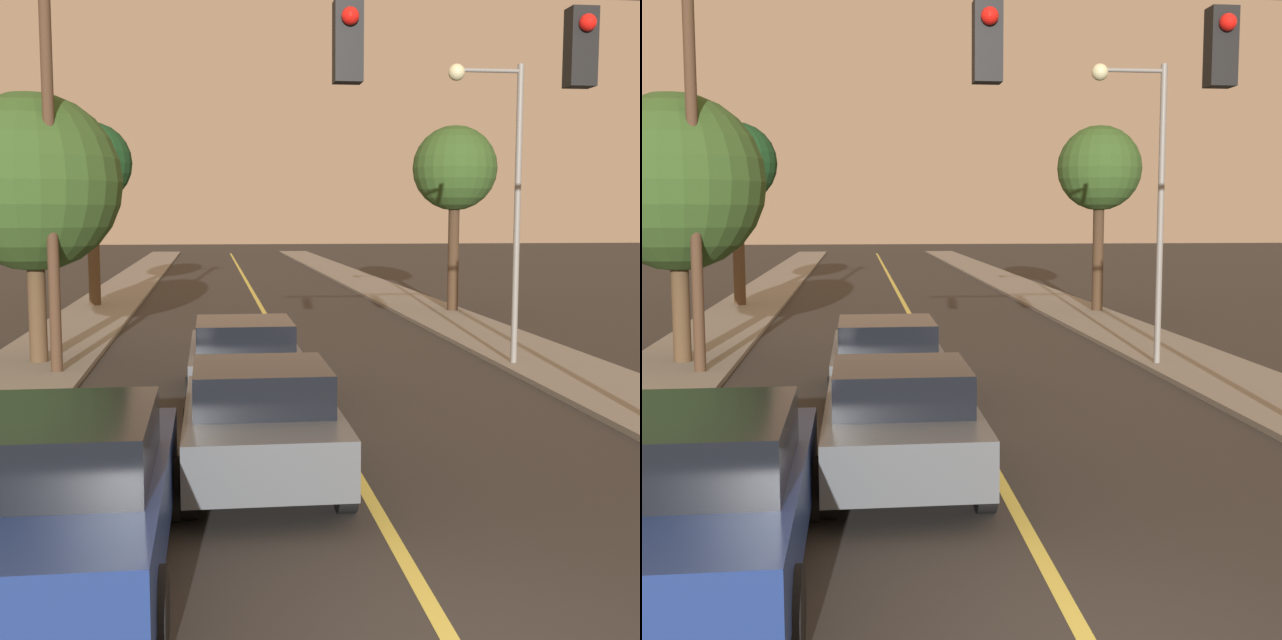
{
  "view_description": "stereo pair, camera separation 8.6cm",
  "coord_description": "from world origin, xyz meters",
  "views": [
    {
      "loc": [
        -1.87,
        -6.12,
        3.38
      ],
      "look_at": [
        0.0,
        8.93,
        1.6
      ],
      "focal_mm": 50.0,
      "sensor_mm": 36.0,
      "label": 1
    },
    {
      "loc": [
        -1.78,
        -6.13,
        3.38
      ],
      "look_at": [
        0.0,
        8.93,
        1.6
      ],
      "focal_mm": 50.0,
      "sensor_mm": 36.0,
      "label": 2
    }
  ],
  "objects": [
    {
      "name": "traffic_signal_mast",
      "position": [
        2.85,
        4.06,
        4.52
      ],
      "size": [
        6.18,
        0.42,
        6.06
      ],
      "color": "slate",
      "rests_on": "ground"
    },
    {
      "name": "car_outer_lane_front",
      "position": [
        -3.23,
        1.99,
        0.85
      ],
      "size": [
        2.02,
        4.98,
        1.65
      ],
      "color": "navy",
      "rests_on": "ground"
    },
    {
      "name": "tree_left_near",
      "position": [
        -6.06,
        27.18,
        5.18
      ],
      "size": [
        2.93,
        2.93,
        6.61
      ],
      "color": "#4C3823",
      "rests_on": "ground"
    },
    {
      "name": "car_near_lane_second",
      "position": [
        -1.26,
        10.2,
        0.78
      ],
      "size": [
        2.08,
        4.61,
        1.48
      ],
      "color": "#474C51",
      "rests_on": "ground"
    },
    {
      "name": "car_near_lane_front",
      "position": [
        -1.26,
        4.9,
        0.8
      ],
      "size": [
        2.01,
        4.12,
        1.55
      ],
      "color": "#474C51",
      "rests_on": "ground"
    },
    {
      "name": "utility_pole_left",
      "position": [
        -5.09,
        12.91,
        4.75
      ],
      "size": [
        1.6,
        0.24,
        8.93
      ],
      "color": "#422D1E",
      "rests_on": "ground"
    },
    {
      "name": "streetlamp_right",
      "position": [
        4.44,
        12.83,
        4.33
      ],
      "size": [
        1.67,
        0.36,
        6.5
      ],
      "color": "slate",
      "rests_on": "ground"
    },
    {
      "name": "sidewalk_left",
      "position": [
        -5.74,
        36.0,
        0.06
      ],
      "size": [
        2.5,
        80.0,
        0.12
      ],
      "color": "gray",
      "rests_on": "ground"
    },
    {
      "name": "tree_right_near",
      "position": [
        6.48,
        23.8,
        4.93
      ],
      "size": [
        2.87,
        2.87,
        6.31
      ],
      "color": "#3D2B1C",
      "rests_on": "ground"
    },
    {
      "name": "road_surface",
      "position": [
        0.0,
        36.0,
        0.01
      ],
      "size": [
        8.98,
        80.0,
        0.01
      ],
      "color": "#2D2B28",
      "rests_on": "ground"
    },
    {
      "name": "sidewalk_right",
      "position": [
        5.74,
        36.0,
        0.06
      ],
      "size": [
        2.5,
        80.0,
        0.12
      ],
      "color": "gray",
      "rests_on": "ground"
    },
    {
      "name": "tree_left_far",
      "position": [
        -5.7,
        14.27,
        4.09
      ],
      "size": [
        3.92,
        3.92,
        5.95
      ],
      "color": "#4C3823",
      "rests_on": "ground"
    }
  ]
}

